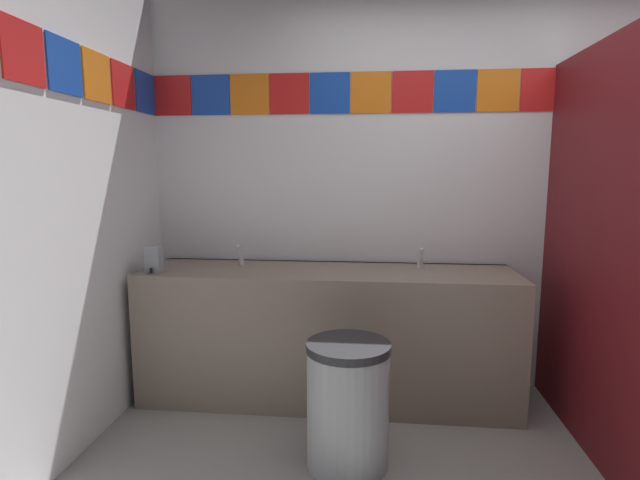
% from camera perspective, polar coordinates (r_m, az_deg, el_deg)
% --- Properties ---
extents(wall_back, '(4.45, 0.09, 2.64)m').
position_cam_1_polar(wall_back, '(3.34, 19.44, 5.97)').
color(wall_back, silver).
rests_on(wall_back, ground_plane).
extents(vanity_counter, '(2.28, 0.58, 0.82)m').
position_cam_1_polar(vanity_counter, '(3.10, 0.87, -10.80)').
color(vanity_counter, gray).
rests_on(vanity_counter, ground_plane).
extents(faucet_left, '(0.04, 0.10, 0.14)m').
position_cam_1_polar(faucet_left, '(3.17, -9.29, -1.99)').
color(faucet_left, silver).
rests_on(faucet_left, vanity_counter).
extents(faucet_right, '(0.04, 0.10, 0.14)m').
position_cam_1_polar(faucet_right, '(3.08, 11.69, -2.37)').
color(faucet_right, silver).
rests_on(faucet_right, vanity_counter).
extents(soap_dispenser, '(0.09, 0.09, 0.16)m').
position_cam_1_polar(soap_dispenser, '(3.08, -18.88, -2.14)').
color(soap_dispenser, gray).
rests_on(soap_dispenser, vanity_counter).
extents(trash_bin, '(0.40, 0.40, 0.62)m').
position_cam_1_polar(trash_bin, '(2.48, 3.28, -18.62)').
color(trash_bin, '#999EA3').
rests_on(trash_bin, ground_plane).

